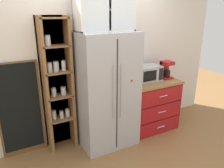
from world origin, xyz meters
name	(u,v)px	position (x,y,z in m)	size (l,w,h in m)	color
ground_plane	(107,141)	(0.00, 0.00, 0.00)	(10.50, 10.50, 0.00)	olive
wall_back_cream	(95,60)	(0.00, 0.40, 1.27)	(4.82, 0.10, 2.55)	silver
refrigerator	(106,90)	(0.00, 0.02, 0.87)	(0.85, 0.68, 1.75)	#ADAFB5
pantry_shelf_column	(57,84)	(-0.67, 0.28, 1.01)	(0.44, 0.29, 1.97)	brown
counter_cabinet	(151,104)	(0.90, 0.05, 0.45)	(0.90, 0.63, 0.89)	#A8161C
microwave	(147,73)	(0.82, 0.10, 1.02)	(0.44, 0.33, 0.26)	#ADAFB5
coffee_maker	(166,70)	(1.20, 0.06, 1.04)	(0.17, 0.20, 0.31)	#A8161C
mug_red	(133,81)	(0.54, 0.08, 0.93)	(0.12, 0.08, 0.08)	red
mug_cream	(153,78)	(0.90, 0.03, 0.94)	(0.12, 0.09, 0.10)	silver
bottle_amber	(151,74)	(0.90, 0.09, 1.00)	(0.07, 0.07, 0.26)	brown
upper_cabinet	(104,10)	(0.00, 0.07, 2.03)	(0.82, 0.32, 0.57)	silver
chalkboard_menu	(20,110)	(-1.21, 0.33, 0.70)	(0.60, 0.04, 1.39)	brown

